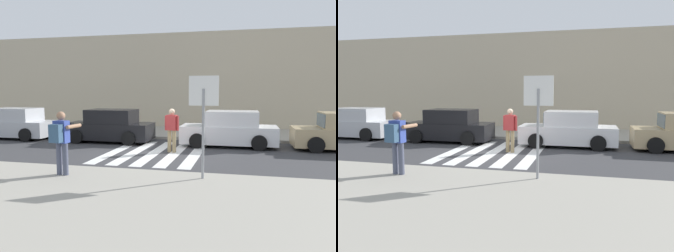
{
  "view_description": "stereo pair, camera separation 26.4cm",
  "coord_description": "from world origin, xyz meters",
  "views": [
    {
      "loc": [
        3.37,
        -12.13,
        2.4
      ],
      "look_at": [
        0.6,
        -0.2,
        1.1
      ],
      "focal_mm": 35.0,
      "sensor_mm": 36.0,
      "label": 1
    },
    {
      "loc": [
        3.63,
        -12.07,
        2.4
      ],
      "look_at": [
        0.6,
        -0.2,
        1.1
      ],
      "focal_mm": 35.0,
      "sensor_mm": 36.0,
      "label": 2
    }
  ],
  "objects": [
    {
      "name": "ground_plane",
      "position": [
        0.0,
        0.0,
        0.0
      ],
      "size": [
        120.0,
        120.0,
        0.0
      ],
      "primitive_type": "plane",
      "color": "#38383A"
    },
    {
      "name": "crosswalk_stripe_2",
      "position": [
        0.0,
        0.2,
        0.0
      ],
      "size": [
        0.44,
        5.2,
        0.01
      ],
      "primitive_type": "cube",
      "color": "silver",
      "rests_on": "ground"
    },
    {
      "name": "crosswalk_stripe_3",
      "position": [
        0.8,
        0.2,
        0.0
      ],
      "size": [
        0.44,
        5.2,
        0.01
      ],
      "primitive_type": "cube",
      "color": "silver",
      "rests_on": "ground"
    },
    {
      "name": "parked_car_silver",
      "position": [
        -8.02,
        2.3,
        0.73
      ],
      "size": [
        4.1,
        1.92,
        1.55
      ],
      "color": "#B7BABF",
      "rests_on": "ground"
    },
    {
      "name": "photographer_with_backpack",
      "position": [
        -1.4,
        -4.3,
        1.17
      ],
      "size": [
        0.64,
        0.89,
        1.72
      ],
      "color": "#474C60",
      "rests_on": "sidewalk_near"
    },
    {
      "name": "stop_sign",
      "position": [
        2.36,
        -3.78,
        2.08
      ],
      "size": [
        0.76,
        0.08,
        2.66
      ],
      "color": "gray",
      "rests_on": "sidewalk_near"
    },
    {
      "name": "pedestrian_crossing",
      "position": [
        0.63,
        0.34,
        0.97
      ],
      "size": [
        0.58,
        0.28,
        1.72
      ],
      "color": "tan",
      "rests_on": "ground"
    },
    {
      "name": "parked_car_white",
      "position": [
        2.78,
        2.3,
        0.73
      ],
      "size": [
        4.1,
        1.92,
        1.55
      ],
      "color": "white",
      "rests_on": "ground"
    },
    {
      "name": "building_facade_far",
      "position": [
        0.0,
        10.4,
        3.04
      ],
      "size": [
        56.0,
        4.0,
        6.07
      ],
      "primitive_type": "cube",
      "color": "beige",
      "rests_on": "ground"
    },
    {
      "name": "crosswalk_stripe_1",
      "position": [
        -0.8,
        0.2,
        0.0
      ],
      "size": [
        0.44,
        5.2,
        0.01
      ],
      "primitive_type": "cube",
      "color": "silver",
      "rests_on": "ground"
    },
    {
      "name": "crosswalk_stripe_4",
      "position": [
        1.6,
        0.2,
        0.0
      ],
      "size": [
        0.44,
        5.2,
        0.01
      ],
      "primitive_type": "cube",
      "color": "silver",
      "rests_on": "ground"
    },
    {
      "name": "sidewalk_near",
      "position": [
        0.0,
        -6.2,
        0.07
      ],
      "size": [
        60.0,
        6.0,
        0.14
      ],
      "primitive_type": "cube",
      "color": "#9E998C",
      "rests_on": "ground"
    },
    {
      "name": "crosswalk_stripe_0",
      "position": [
        -1.6,
        0.2,
        0.0
      ],
      "size": [
        0.44,
        5.2,
        0.01
      ],
      "primitive_type": "cube",
      "color": "silver",
      "rests_on": "ground"
    },
    {
      "name": "sidewalk_far",
      "position": [
        0.0,
        6.0,
        0.07
      ],
      "size": [
        60.0,
        4.8,
        0.14
      ],
      "primitive_type": "cube",
      "color": "#9E998C",
      "rests_on": "ground"
    },
    {
      "name": "parked_car_black",
      "position": [
        -2.81,
        2.3,
        0.73
      ],
      "size": [
        4.1,
        1.92,
        1.55
      ],
      "color": "black",
      "rests_on": "ground"
    }
  ]
}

